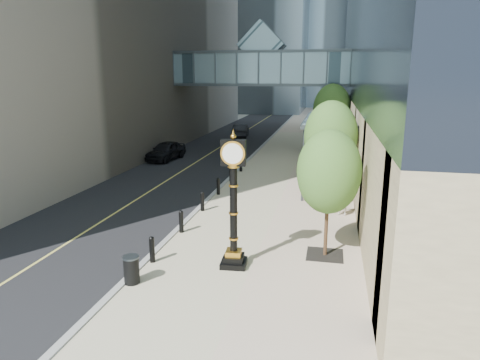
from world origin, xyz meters
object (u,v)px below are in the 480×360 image
at_px(trash_bin, 132,271).
at_px(car_far, 241,131).
at_px(street_clock, 234,211).
at_px(car_near, 166,151).
at_px(pedestrian, 343,200).

bearing_deg(trash_bin, car_far, 96.09).
distance_m(street_clock, car_far, 34.33).
distance_m(car_near, car_far, 15.08).
bearing_deg(street_clock, trash_bin, -150.73).
xyz_separation_m(car_near, car_far, (3.24, 14.73, -0.04)).
relative_size(street_clock, pedestrian, 3.00).
height_order(trash_bin, car_near, car_near).
xyz_separation_m(pedestrian, car_near, (-14.08, 12.04, -0.08)).
bearing_deg(car_near, street_clock, -54.81).
relative_size(car_near, car_far, 1.02).
height_order(trash_bin, pedestrian, pedestrian).
bearing_deg(car_far, trash_bin, 89.88).
bearing_deg(pedestrian, car_near, -27.43).
relative_size(pedestrian, car_far, 0.37).
distance_m(street_clock, car_near, 21.45).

